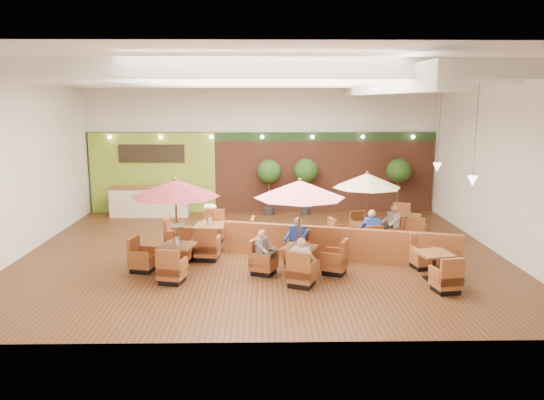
{
  "coord_description": "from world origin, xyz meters",
  "views": [
    {
      "loc": [
        0.02,
        -15.31,
        4.5
      ],
      "look_at": [
        0.3,
        0.5,
        1.5
      ],
      "focal_mm": 35.0,
      "sensor_mm": 36.0,
      "label": 1
    }
  ],
  "objects_px": {
    "topiary_1": "(306,173)",
    "diner_2": "(264,247)",
    "booth_divider": "(338,244)",
    "table_2": "(366,194)",
    "table_0": "(174,205)",
    "topiary_2": "(398,173)",
    "table_5": "(407,226)",
    "service_counter": "(150,202)",
    "diner_3": "(371,226)",
    "table_3": "(210,236)",
    "diner_0": "(302,257)",
    "diner_4": "(392,220)",
    "diner_1": "(297,236)",
    "topiary_0": "(269,174)",
    "table_4": "(434,266)",
    "table_1": "(300,209)"
  },
  "relations": [
    {
      "from": "table_2",
      "to": "table_3",
      "type": "height_order",
      "value": "table_2"
    },
    {
      "from": "service_counter",
      "to": "topiary_0",
      "type": "bearing_deg",
      "value": 2.45
    },
    {
      "from": "topiary_0",
      "to": "diner_3",
      "type": "relative_size",
      "value": 2.66
    },
    {
      "from": "table_0",
      "to": "topiary_0",
      "type": "bearing_deg",
      "value": 82.44
    },
    {
      "from": "table_5",
      "to": "diner_2",
      "type": "xyz_separation_m",
      "value": [
        -4.82,
        -3.85,
        0.38
      ]
    },
    {
      "from": "topiary_2",
      "to": "diner_3",
      "type": "relative_size",
      "value": 2.69
    },
    {
      "from": "topiary_0",
      "to": "diner_4",
      "type": "xyz_separation_m",
      "value": [
        3.83,
        -4.39,
        -0.89
      ]
    },
    {
      "from": "diner_0",
      "to": "diner_4",
      "type": "height_order",
      "value": "diner_4"
    },
    {
      "from": "booth_divider",
      "to": "diner_1",
      "type": "height_order",
      "value": "diner_1"
    },
    {
      "from": "topiary_0",
      "to": "diner_0",
      "type": "height_order",
      "value": "topiary_0"
    },
    {
      "from": "table_3",
      "to": "diner_3",
      "type": "relative_size",
      "value": 3.29
    },
    {
      "from": "topiary_1",
      "to": "table_5",
      "type": "bearing_deg",
      "value": -47.89
    },
    {
      "from": "topiary_2",
      "to": "topiary_1",
      "type": "bearing_deg",
      "value": 180.0
    },
    {
      "from": "table_1",
      "to": "topiary_1",
      "type": "relative_size",
      "value": 1.19
    },
    {
      "from": "topiary_2",
      "to": "diner_0",
      "type": "distance_m",
      "value": 9.4
    },
    {
      "from": "table_4",
      "to": "diner_0",
      "type": "distance_m",
      "value": 3.44
    },
    {
      "from": "table_3",
      "to": "table_4",
      "type": "distance_m",
      "value": 6.54
    },
    {
      "from": "booth_divider",
      "to": "table_2",
      "type": "distance_m",
      "value": 2.31
    },
    {
      "from": "topiary_0",
      "to": "table_2",
      "type": "bearing_deg",
      "value": -55.74
    },
    {
      "from": "diner_2",
      "to": "table_0",
      "type": "bearing_deg",
      "value": -70.77
    },
    {
      "from": "service_counter",
      "to": "table_3",
      "type": "xyz_separation_m",
      "value": [
        2.83,
        -4.84,
        -0.15
      ]
    },
    {
      "from": "table_3",
      "to": "diner_3",
      "type": "distance_m",
      "value": 4.85
    },
    {
      "from": "diner_1",
      "to": "diner_0",
      "type": "bearing_deg",
      "value": 121.82
    },
    {
      "from": "table_3",
      "to": "diner_1",
      "type": "xyz_separation_m",
      "value": [
        2.53,
        -1.35,
        0.34
      ]
    },
    {
      "from": "topiary_2",
      "to": "diner_3",
      "type": "xyz_separation_m",
      "value": [
        -2.12,
        -5.23,
        -0.89
      ]
    },
    {
      "from": "booth_divider",
      "to": "topiary_1",
      "type": "xyz_separation_m",
      "value": [
        -0.43,
        6.08,
        1.19
      ]
    },
    {
      "from": "service_counter",
      "to": "diner_3",
      "type": "relative_size",
      "value": 3.63
    },
    {
      "from": "service_counter",
      "to": "topiary_0",
      "type": "relative_size",
      "value": 1.36
    },
    {
      "from": "diner_1",
      "to": "topiary_2",
      "type": "bearing_deg",
      "value": -92.82
    },
    {
      "from": "table_0",
      "to": "topiary_2",
      "type": "height_order",
      "value": "table_0"
    },
    {
      "from": "table_0",
      "to": "diner_3",
      "type": "xyz_separation_m",
      "value": [
        5.57,
        1.81,
        -1.04
      ]
    },
    {
      "from": "topiary_2",
      "to": "diner_3",
      "type": "distance_m",
      "value": 5.71
    },
    {
      "from": "table_0",
      "to": "topiary_1",
      "type": "relative_size",
      "value": 1.15
    },
    {
      "from": "service_counter",
      "to": "diner_3",
      "type": "distance_m",
      "value": 9.17
    },
    {
      "from": "table_5",
      "to": "diner_3",
      "type": "distance_m",
      "value": 2.41
    },
    {
      "from": "table_2",
      "to": "diner_4",
      "type": "relative_size",
      "value": 3.01
    },
    {
      "from": "service_counter",
      "to": "diner_1",
      "type": "height_order",
      "value": "diner_1"
    },
    {
      "from": "topiary_0",
      "to": "table_5",
      "type": "bearing_deg",
      "value": -37.12
    },
    {
      "from": "diner_1",
      "to": "topiary_1",
      "type": "bearing_deg",
      "value": -64.93
    },
    {
      "from": "service_counter",
      "to": "diner_1",
      "type": "relative_size",
      "value": 3.54
    },
    {
      "from": "booth_divider",
      "to": "topiary_2",
      "type": "xyz_separation_m",
      "value": [
        3.23,
        6.08,
        1.19
      ]
    },
    {
      "from": "service_counter",
      "to": "diner_1",
      "type": "xyz_separation_m",
      "value": [
        5.36,
        -6.19,
        0.19
      ]
    },
    {
      "from": "booth_divider",
      "to": "table_0",
      "type": "height_order",
      "value": "table_0"
    },
    {
      "from": "table_0",
      "to": "topiary_2",
      "type": "bearing_deg",
      "value": 55.04
    },
    {
      "from": "table_0",
      "to": "table_5",
      "type": "height_order",
      "value": "table_0"
    },
    {
      "from": "booth_divider",
      "to": "topiary_2",
      "type": "relative_size",
      "value": 3.04
    },
    {
      "from": "topiary_0",
      "to": "diner_2",
      "type": "xyz_separation_m",
      "value": [
        -0.24,
        -7.32,
        -0.91
      ]
    },
    {
      "from": "topiary_1",
      "to": "diner_2",
      "type": "height_order",
      "value": "topiary_1"
    },
    {
      "from": "service_counter",
      "to": "table_2",
      "type": "height_order",
      "value": "table_2"
    },
    {
      "from": "table_0",
      "to": "topiary_2",
      "type": "distance_m",
      "value": 10.42
    }
  ]
}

